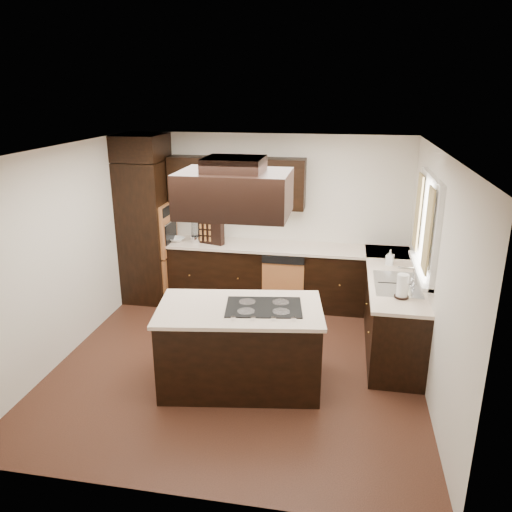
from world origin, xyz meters
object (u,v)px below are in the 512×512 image
island (240,348)px  range_hood (234,193)px  oven_column (147,232)px  spice_rack (211,232)px

island → range_hood: size_ratio=1.59×
island → range_hood: 1.72m
oven_column → range_hood: range_hood is taller
oven_column → spice_rack: 0.99m
island → range_hood: (-0.01, -0.12, 1.72)m
island → spice_rack: size_ratio=4.04×
island → range_hood: range_hood is taller
range_hood → spice_rack: (-0.88, 2.28, -1.07)m
range_hood → spice_rack: size_ratio=2.54×
range_hood → island: bearing=84.5°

